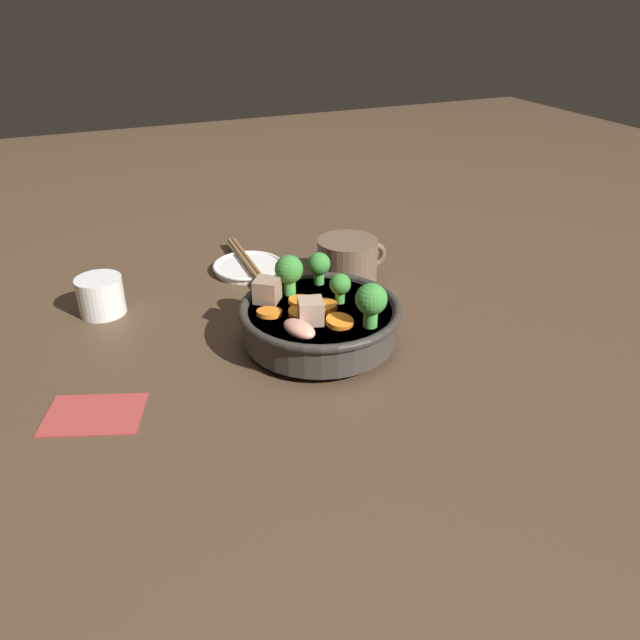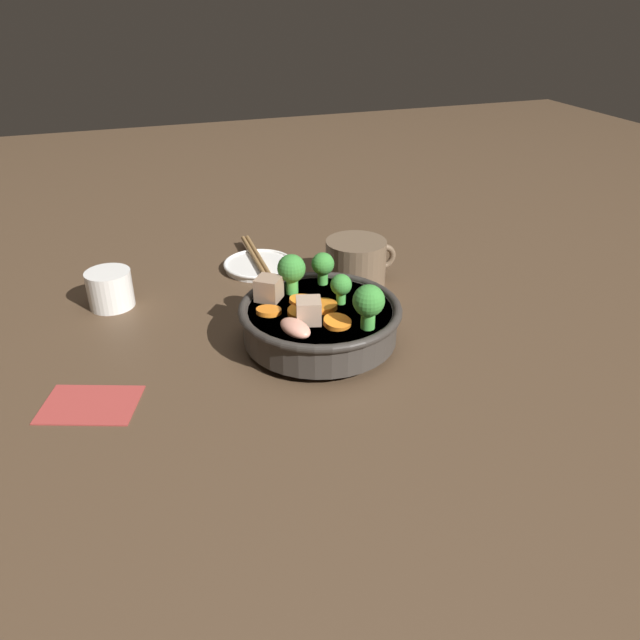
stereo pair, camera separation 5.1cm
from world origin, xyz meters
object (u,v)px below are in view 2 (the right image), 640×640
side_saucer (259,265)px  chopsticks_pair (258,260)px  tea_cup (110,289)px  dark_mug (356,263)px  stirfry_bowl (320,317)px

side_saucer → chopsticks_pair: bearing=0.0°
side_saucer → chopsticks_pair: chopsticks_pair is taller
tea_cup → dark_mug: bearing=-7.6°
chopsticks_pair → stirfry_bowl: bearing=-86.2°
stirfry_bowl → dark_mug: stirfry_bowl is taller
tea_cup → chopsticks_pair: tea_cup is taller
tea_cup → side_saucer: bearing=13.6°
side_saucer → tea_cup: (-0.24, -0.06, 0.02)m
side_saucer → dark_mug: dark_mug is taller
side_saucer → tea_cup: bearing=-166.4°
side_saucer → stirfry_bowl: bearing=-86.2°
chopsticks_pair → tea_cup: bearing=-166.4°
stirfry_bowl → dark_mug: 0.20m
dark_mug → chopsticks_pair: bearing=140.8°
tea_cup → dark_mug: size_ratio=0.57×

